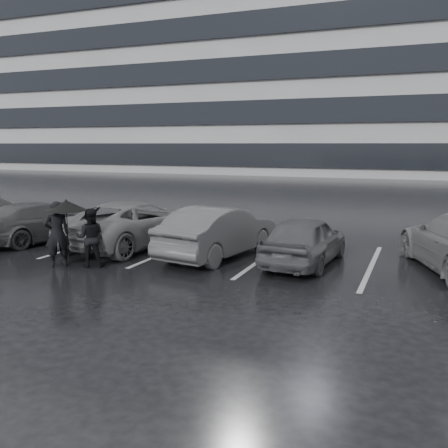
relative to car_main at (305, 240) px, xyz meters
name	(u,v)px	position (x,y,z in m)	size (l,w,h in m)	color
ground	(208,277)	(-1.77, -2.10, -0.63)	(160.00, 160.00, 0.00)	black
office_building	(200,51)	(-23.77, 45.90, 13.71)	(61.00, 26.00, 29.00)	gray
car_main	(305,240)	(0.00, 0.00, 0.00)	(1.48, 3.69, 1.26)	black
car_west_a	(219,232)	(-2.38, 0.00, 0.06)	(1.46, 4.19, 1.38)	#2A2A2C
car_west_b	(134,224)	(-5.29, 0.36, 0.06)	(2.27, 4.92, 1.37)	#4B4B4D
car_west_c	(41,222)	(-8.43, -0.05, -0.01)	(1.74, 4.29, 1.25)	black
pedestrian_left	(57,234)	(-5.70, -2.54, 0.20)	(0.60, 0.40, 1.66)	black
pedestrian_right	(90,238)	(-4.92, -2.24, 0.11)	(0.72, 0.56, 1.47)	black
umbrella	(66,206)	(-5.42, -2.48, 0.92)	(1.00, 1.00, 1.70)	black
stall_stripes	(218,253)	(-2.57, 0.40, -0.63)	(19.72, 5.00, 0.00)	#A6A6A9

